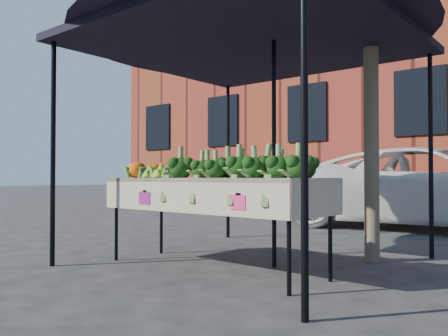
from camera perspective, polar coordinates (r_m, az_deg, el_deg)
ground at (r=4.42m, az=0.52°, el=-12.97°), size 90.00×90.00×0.00m
table at (r=4.55m, az=-1.59°, el=-6.91°), size 2.44×0.92×0.90m
canopy at (r=4.97m, az=3.28°, el=4.21°), size 3.16×3.16×2.74m
broccoli_heap at (r=4.32m, az=2.27°, el=0.63°), size 1.56×0.59×0.28m
romanesco_cluster at (r=4.97m, az=-7.55°, el=0.03°), size 0.45×0.49×0.22m
cauliflower_pair at (r=5.30m, az=-9.69°, el=-0.15°), size 0.25×0.45×0.19m
vehicle at (r=9.07m, az=24.30°, el=9.64°), size 1.64×2.50×5.18m
street_tree at (r=5.35m, az=17.70°, el=13.66°), size 2.30×2.30×4.54m
building_left at (r=17.58m, az=12.19°, el=10.66°), size 12.00×8.00×9.00m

